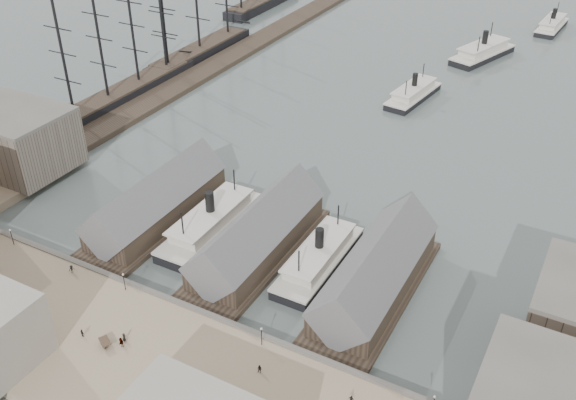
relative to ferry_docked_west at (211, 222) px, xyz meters
The scene contains 26 objects.
ground 23.06m from the ferry_docked_west, 55.45° to the right, with size 900.00×900.00×0.00m, color #4A5553.
quay 41.02m from the ferry_docked_west, 71.51° to the right, with size 180.00×30.00×2.00m, color gray.
seawall 27.40m from the ferry_docked_west, 61.63° to the right, with size 180.00×1.20×2.30m, color #59544C.
west_wharf 98.03m from the ferry_docked_west, 124.14° to the left, with size 10.00×220.00×1.60m, color #2D231C.
ferry_shed_west 13.32m from the ferry_docked_west, behind, with size 14.00×42.00×12.60m.
ferry_shed_center 13.32m from the ferry_docked_west, ahead, with size 14.00×42.00×12.60m.
ferry_shed_east 39.11m from the ferry_docked_west, ahead, with size 14.00×42.00×12.60m.
warehouse_west_back 57.37m from the ferry_docked_west, behind, with size 26.00×20.00×14.00m, color #60564C.
lamp_post_far_w 41.21m from the ferry_docked_west, 141.04° to the right, with size 0.44×0.44×3.92m.
lamp_post_near_w 26.05m from the ferry_docked_west, 94.42° to the right, with size 0.44×0.44×3.92m.
lamp_post_near_e 38.19m from the ferry_docked_west, 42.74° to the right, with size 0.44×0.44×3.92m.
ferry_docked_west is the anchor object (origin of this frame).
ferry_docked_east 26.00m from the ferry_docked_west, ahead, with size 8.22×27.41×9.79m.
ferry_open_near 90.84m from the ferry_docked_west, 80.50° to the left, with size 10.80×26.26×9.11m.
ferry_open_mid 138.80m from the ferry_docked_west, 79.71° to the left, with size 17.87×31.33×10.72m.
ferry_open_far 187.11m from the ferry_docked_west, 77.30° to the left, with size 9.56×26.17×9.17m.
sailing_ship_near 79.52m from the ferry_docked_west, 144.11° to the left, with size 8.89×61.24×36.55m.
sailing_ship_mid 110.20m from the ferry_docked_west, 126.38° to the left, with size 9.19×53.07×37.76m.
sailing_ship_far 173.42m from the ferry_docked_west, 116.71° to the left, with size 9.18×51.01×37.75m.
horse_cart_center 38.40m from the ferry_docked_west, 80.70° to the right, with size 4.78×3.45×1.59m.
pedestrian_2 30.60m from the ferry_docked_west, 118.54° to the right, with size 1.12×0.64×1.73m, color black.
pedestrian_3 39.01m from the ferry_docked_west, 90.47° to the right, with size 0.94×0.39×1.60m, color black.
pedestrian_4 36.91m from the ferry_docked_west, 79.57° to the right, with size 0.77×0.50×1.59m, color black.
pedestrian_5 48.13m from the ferry_docked_west, 62.05° to the right, with size 0.57×0.42×1.56m, color black.
pedestrian_6 44.07m from the ferry_docked_west, 45.51° to the right, with size 0.79×0.62×1.63m, color black.
pedestrian_8 55.25m from the ferry_docked_west, 32.88° to the right, with size 0.95×0.39×1.62m, color black.
Camera 1 is at (56.59, -74.19, 81.94)m, focal length 40.00 mm.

